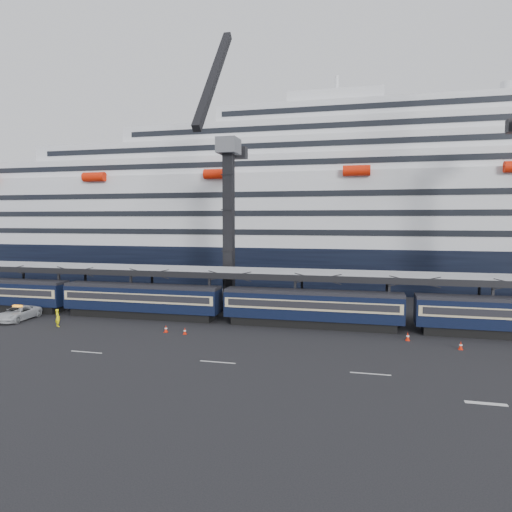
# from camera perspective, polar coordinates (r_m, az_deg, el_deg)

# --- Properties ---
(ground) EXTENTS (260.00, 260.00, 0.00)m
(ground) POSITION_cam_1_polar(r_m,az_deg,el_deg) (40.12, 16.98, -12.31)
(ground) COLOR black
(ground) RESTS_ON ground
(train) EXTENTS (133.05, 3.00, 4.05)m
(train) POSITION_cam_1_polar(r_m,az_deg,el_deg) (49.28, 10.90, -6.40)
(train) COLOR black
(train) RESTS_ON ground
(canopy) EXTENTS (130.00, 6.25, 5.53)m
(canopy) POSITION_cam_1_polar(r_m,az_deg,el_deg) (52.78, 16.20, -2.42)
(canopy) COLOR #94969B
(canopy) RESTS_ON ground
(cruise_ship) EXTENTS (214.09, 28.84, 34.00)m
(cruise_ship) POSITION_cam_1_polar(r_m,az_deg,el_deg) (84.35, 14.56, 5.00)
(cruise_ship) COLOR black
(cruise_ship) RESTS_ON ground
(crane_dark_near) EXTENTS (4.50, 17.75, 35.08)m
(crane_dark_near) POSITION_cam_1_polar(r_m,az_deg,el_deg) (59.54, -3.54, 4.97)
(crane_dark_near) COLOR #47494E
(crane_dark_near) RESTS_ON ground
(pickup_truck) EXTENTS (2.97, 5.86, 1.59)m
(pickup_truck) POSITION_cam_1_polar(r_m,az_deg,el_deg) (59.25, -27.62, -6.37)
(pickup_truck) COLOR #B6BABE
(pickup_truck) RESTS_ON ground
(worker) EXTENTS (0.84, 0.75, 1.92)m
(worker) POSITION_cam_1_polar(r_m,az_deg,el_deg) (53.92, -23.55, -7.09)
(worker) COLOR #FFF40D
(worker) RESTS_ON ground
(traffic_cone_b) EXTENTS (0.38, 0.38, 0.75)m
(traffic_cone_b) POSITION_cam_1_polar(r_m,az_deg,el_deg) (48.12, -11.20, -8.90)
(traffic_cone_b) COLOR red
(traffic_cone_b) RESTS_ON ground
(traffic_cone_c) EXTENTS (0.34, 0.34, 0.69)m
(traffic_cone_c) POSITION_cam_1_polar(r_m,az_deg,el_deg) (46.98, -8.89, -9.24)
(traffic_cone_c) COLOR red
(traffic_cone_c) RESTS_ON ground
(traffic_cone_d) EXTENTS (0.39, 0.39, 0.77)m
(traffic_cone_d) POSITION_cam_1_polar(r_m,az_deg,el_deg) (45.02, 24.22, -10.15)
(traffic_cone_d) COLOR red
(traffic_cone_d) RESTS_ON ground
(traffic_cone_e) EXTENTS (0.41, 0.41, 0.82)m
(traffic_cone_e) POSITION_cam_1_polar(r_m,az_deg,el_deg) (46.43, 18.43, -9.50)
(traffic_cone_e) COLOR red
(traffic_cone_e) RESTS_ON ground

